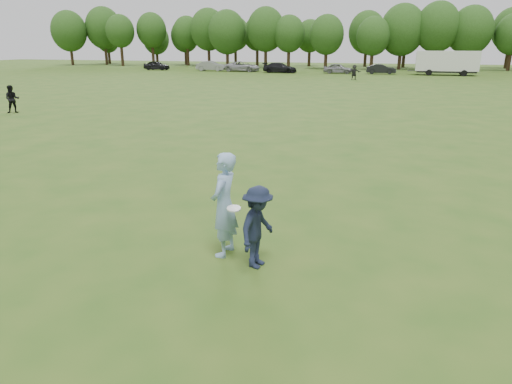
{
  "coord_description": "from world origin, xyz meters",
  "views": [
    {
      "loc": [
        3.61,
        -8.39,
        4.07
      ],
      "look_at": [
        0.88,
        0.34,
        1.1
      ],
      "focal_mm": 32.0,
      "sensor_mm": 36.0,
      "label": 1
    }
  ],
  "objects_px": {
    "car_a": "(157,65)",
    "car_e": "(338,68)",
    "car_d": "(280,68)",
    "car_b": "(211,66)",
    "car_f": "(381,69)",
    "thrower": "(224,205)",
    "player_far_a": "(12,99)",
    "cargo_trailer": "(447,62)",
    "player_far_d": "(354,72)",
    "defender": "(258,227)",
    "car_c": "(243,67)"
  },
  "relations": [
    {
      "from": "car_e",
      "to": "car_f",
      "type": "bearing_deg",
      "value": -83.55
    },
    {
      "from": "car_a",
      "to": "car_e",
      "type": "relative_size",
      "value": 1.02
    },
    {
      "from": "car_b",
      "to": "car_e",
      "type": "relative_size",
      "value": 1.1
    },
    {
      "from": "car_a",
      "to": "car_b",
      "type": "xyz_separation_m",
      "value": [
        9.8,
        -0.23,
        0.03
      ]
    },
    {
      "from": "car_e",
      "to": "car_f",
      "type": "distance_m",
      "value": 6.01
    },
    {
      "from": "cargo_trailer",
      "to": "car_e",
      "type": "bearing_deg",
      "value": -178.36
    },
    {
      "from": "player_far_d",
      "to": "car_b",
      "type": "bearing_deg",
      "value": 134.82
    },
    {
      "from": "car_f",
      "to": "defender",
      "type": "bearing_deg",
      "value": 175.8
    },
    {
      "from": "car_a",
      "to": "car_b",
      "type": "relative_size",
      "value": 0.92
    },
    {
      "from": "player_far_a",
      "to": "car_d",
      "type": "bearing_deg",
      "value": 45.75
    },
    {
      "from": "car_a",
      "to": "cargo_trailer",
      "type": "relative_size",
      "value": 0.48
    },
    {
      "from": "defender",
      "to": "player_far_a",
      "type": "distance_m",
      "value": 25.46
    },
    {
      "from": "player_far_d",
      "to": "player_far_a",
      "type": "bearing_deg",
      "value": -134.45
    },
    {
      "from": "car_b",
      "to": "car_f",
      "type": "bearing_deg",
      "value": -93.23
    },
    {
      "from": "car_a",
      "to": "cargo_trailer",
      "type": "xyz_separation_m",
      "value": [
        44.52,
        -0.39,
        1.05
      ]
    },
    {
      "from": "car_d",
      "to": "cargo_trailer",
      "type": "height_order",
      "value": "cargo_trailer"
    },
    {
      "from": "car_a",
      "to": "car_d",
      "type": "relative_size",
      "value": 0.85
    },
    {
      "from": "car_b",
      "to": "car_c",
      "type": "xyz_separation_m",
      "value": [
        5.26,
        0.11,
        -0.0
      ]
    },
    {
      "from": "cargo_trailer",
      "to": "car_d",
      "type": "bearing_deg",
      "value": -177.2
    },
    {
      "from": "car_a",
      "to": "car_b",
      "type": "height_order",
      "value": "car_b"
    },
    {
      "from": "car_d",
      "to": "cargo_trailer",
      "type": "distance_m",
      "value": 23.16
    },
    {
      "from": "car_c",
      "to": "cargo_trailer",
      "type": "relative_size",
      "value": 0.61
    },
    {
      "from": "car_e",
      "to": "car_d",
      "type": "bearing_deg",
      "value": 95.06
    },
    {
      "from": "car_d",
      "to": "car_f",
      "type": "relative_size",
      "value": 1.22
    },
    {
      "from": "car_a",
      "to": "car_e",
      "type": "distance_m",
      "value": 29.96
    },
    {
      "from": "car_b",
      "to": "car_d",
      "type": "xyz_separation_m",
      "value": [
        11.61,
        -1.29,
        -0.03
      ]
    },
    {
      "from": "car_c",
      "to": "car_a",
      "type": "bearing_deg",
      "value": 90.89
    },
    {
      "from": "player_far_d",
      "to": "cargo_trailer",
      "type": "xyz_separation_m",
      "value": [
        11.13,
        12.03,
        0.9
      ]
    },
    {
      "from": "car_f",
      "to": "cargo_trailer",
      "type": "bearing_deg",
      "value": -96.4
    },
    {
      "from": "player_far_a",
      "to": "car_d",
      "type": "distance_m",
      "value": 45.65
    },
    {
      "from": "thrower",
      "to": "car_a",
      "type": "relative_size",
      "value": 0.49
    },
    {
      "from": "thrower",
      "to": "player_far_a",
      "type": "xyz_separation_m",
      "value": [
        -19.71,
        14.77,
        -0.21
      ]
    },
    {
      "from": "player_far_a",
      "to": "player_far_d",
      "type": "distance_m",
      "value": 38.52
    },
    {
      "from": "thrower",
      "to": "car_d",
      "type": "distance_m",
      "value": 61.83
    },
    {
      "from": "thrower",
      "to": "car_c",
      "type": "distance_m",
      "value": 64.94
    },
    {
      "from": "player_far_d",
      "to": "cargo_trailer",
      "type": "bearing_deg",
      "value": 29.39
    },
    {
      "from": "defender",
      "to": "car_c",
      "type": "bearing_deg",
      "value": 29.51
    },
    {
      "from": "defender",
      "to": "player_far_a",
      "type": "height_order",
      "value": "player_far_a"
    },
    {
      "from": "thrower",
      "to": "player_far_a",
      "type": "height_order",
      "value": "thrower"
    },
    {
      "from": "car_b",
      "to": "cargo_trailer",
      "type": "distance_m",
      "value": 34.73
    },
    {
      "from": "car_d",
      "to": "car_e",
      "type": "bearing_deg",
      "value": -82.95
    },
    {
      "from": "car_b",
      "to": "car_d",
      "type": "bearing_deg",
      "value": -99.73
    },
    {
      "from": "car_b",
      "to": "car_e",
      "type": "bearing_deg",
      "value": -95.02
    },
    {
      "from": "player_far_a",
      "to": "car_e",
      "type": "distance_m",
      "value": 48.08
    },
    {
      "from": "defender",
      "to": "cargo_trailer",
      "type": "height_order",
      "value": "cargo_trailer"
    },
    {
      "from": "car_b",
      "to": "car_f",
      "type": "height_order",
      "value": "car_b"
    },
    {
      "from": "player_far_a",
      "to": "car_c",
      "type": "bearing_deg",
      "value": 53.7
    },
    {
      "from": "player_far_d",
      "to": "thrower",
      "type": "bearing_deg",
      "value": -104.98
    },
    {
      "from": "car_e",
      "to": "player_far_a",
      "type": "bearing_deg",
      "value": 163.59
    },
    {
      "from": "car_a",
      "to": "car_d",
      "type": "height_order",
      "value": "car_d"
    }
  ]
}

